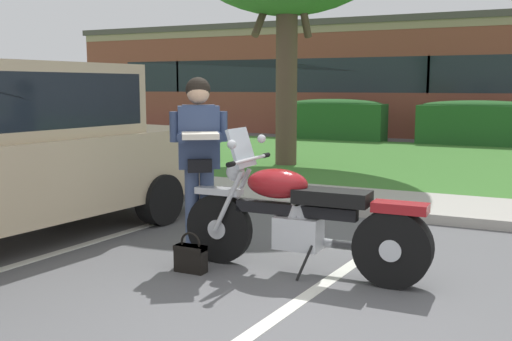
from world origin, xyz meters
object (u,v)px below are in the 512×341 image
(hedge_left, at_px, (335,119))
(brick_building, at_px, (450,79))
(hedge_center_left, at_px, (479,123))
(rider_person, at_px, (199,153))
(motorcycle, at_px, (309,219))
(handbag, at_px, (191,256))

(hedge_left, distance_m, brick_building, 6.79)
(hedge_center_left, bearing_deg, rider_person, -96.27)
(rider_person, xyz_separation_m, brick_building, (-0.31, 18.40, 0.87))
(motorcycle, distance_m, hedge_center_left, 12.19)
(rider_person, bearing_deg, hedge_center_left, 83.73)
(rider_person, height_order, handbag, rider_person)
(handbag, bearing_deg, hedge_center_left, 84.64)
(hedge_left, bearing_deg, motorcycle, -72.79)
(motorcycle, bearing_deg, brick_building, 94.41)
(motorcycle, height_order, hedge_center_left, motorcycle)
(rider_person, bearing_deg, brick_building, 90.96)
(hedge_center_left, relative_size, brick_building, 0.12)
(rider_person, distance_m, hedge_left, 12.45)
(motorcycle, relative_size, brick_building, 0.08)
(handbag, xyz_separation_m, brick_building, (-0.46, 18.83, 1.74))
(motorcycle, xyz_separation_m, rider_person, (-1.11, 0.03, 0.52))
(rider_person, bearing_deg, motorcycle, -1.69)
(brick_building, bearing_deg, hedge_center_left, -75.28)
(hedge_left, bearing_deg, rider_person, -77.65)
(rider_person, relative_size, handbag, 4.74)
(handbag, distance_m, hedge_left, 12.90)
(handbag, relative_size, hedge_center_left, 0.11)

